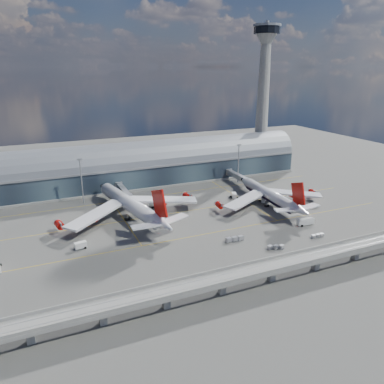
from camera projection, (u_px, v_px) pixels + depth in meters
name	position (u px, v px, depth m)	size (l,w,h in m)	color
ground	(205.00, 224.00, 182.40)	(500.00, 500.00, 0.00)	#474744
taxi_lines	(188.00, 209.00, 201.62)	(200.00, 80.12, 0.01)	gold
terminal	(155.00, 165.00, 246.61)	(200.00, 30.00, 28.00)	#202A35
control_tower	(263.00, 98.00, 270.32)	(19.00, 19.00, 103.00)	gray
guideway	(272.00, 267.00, 132.90)	(220.00, 8.50, 7.20)	gray
floodlight_mast_left	(82.00, 180.00, 206.98)	(3.00, 0.70, 25.70)	gray
floodlight_mast_right	(238.00, 162.00, 244.81)	(3.00, 0.70, 25.70)	gray
airliner_left	(131.00, 205.00, 188.40)	(74.22, 78.14, 23.92)	white
airliner_right	(270.00, 196.00, 206.62)	(63.37, 66.24, 21.02)	white
jet_bridge_left	(123.00, 190.00, 216.51)	(4.40, 28.00, 7.25)	gray
jet_bridge_right	(238.00, 177.00, 243.45)	(4.40, 32.00, 7.25)	gray
service_truck_1	(81.00, 245.00, 157.84)	(5.26, 3.07, 2.88)	silver
service_truck_2	(305.00, 222.00, 181.41)	(8.83, 3.18, 3.14)	silver
service_truck_3	(264.00, 200.00, 212.38)	(5.21, 5.73, 2.72)	silver
service_truck_4	(234.00, 195.00, 219.09)	(4.06, 5.57, 2.94)	silver
service_truck_5	(154.00, 204.00, 205.18)	(5.04, 6.09, 2.81)	silver
cargo_train_0	(234.00, 239.00, 164.69)	(8.58, 2.40, 1.90)	gray
cargo_train_1	(276.00, 247.00, 157.57)	(7.44, 3.77, 1.64)	gray
cargo_train_2	(318.00, 236.00, 168.45)	(6.53, 1.58, 1.45)	gray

